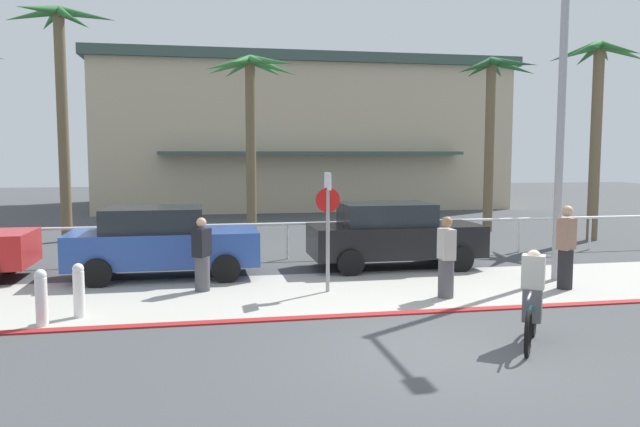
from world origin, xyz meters
TOP-DOWN VIEW (x-y plane):
  - ground_plane at (0.00, 10.00)m, footprint 80.00×80.00m
  - sidewalk_strip at (0.00, 4.20)m, footprint 44.00×4.00m
  - curb_paint at (0.00, 2.20)m, footprint 44.00×0.24m
  - building_backdrop at (1.97, 27.46)m, footprint 22.10×12.34m
  - rail_fence at (0.00, 8.50)m, footprint 21.29×0.08m
  - stop_sign_bike_lane at (-0.89, 4.19)m, footprint 0.52×0.56m
  - bollard_1 at (-5.69, 3.00)m, footprint 0.20×0.20m
  - bollard_2 at (-6.21, 2.51)m, footprint 0.20×0.20m
  - streetlight_curb at (4.59, 4.20)m, footprint 0.24×2.54m
  - palm_tree_1 at (-8.04, 13.40)m, footprint 3.51×3.19m
  - palm_tree_2 at (-1.74, 13.89)m, footprint 3.42×3.40m
  - palm_tree_3 at (7.28, 13.31)m, footprint 3.04×3.36m
  - palm_tree_4 at (9.63, 10.39)m, footprint 3.22×2.88m
  - car_blue_1 at (-4.46, 6.47)m, footprint 4.40×2.02m
  - car_black_2 at (1.34, 6.70)m, footprint 4.40×2.02m
  - cyclist_teal_0 at (1.52, 0.11)m, footprint 1.07×1.54m
  - pedestrian_0 at (1.38, 3.21)m, footprint 0.32×0.40m
  - pedestrian_1 at (4.24, 3.49)m, footprint 0.48×0.43m
  - pedestrian_2 at (-3.52, 4.76)m, footprint 0.44×0.48m

SIDE VIEW (x-z plane):
  - ground_plane at x=0.00m, z-range 0.00..0.00m
  - sidewalk_strip at x=0.00m, z-range 0.00..0.02m
  - curb_paint at x=0.00m, z-range 0.00..0.03m
  - bollard_1 at x=-5.69m, z-range 0.02..1.02m
  - bollard_2 at x=-6.21m, z-range 0.02..1.02m
  - cyclist_teal_0 at x=1.52m, z-range -0.06..1.44m
  - pedestrian_2 at x=-3.52m, z-range -0.07..1.54m
  - pedestrian_0 at x=1.38m, z-range -0.06..1.62m
  - rail_fence at x=0.00m, z-range 0.32..1.36m
  - pedestrian_1 at x=4.24m, z-range -0.06..1.78m
  - car_blue_1 at x=-4.46m, z-range 0.03..1.72m
  - car_black_2 at x=1.34m, z-range 0.03..1.72m
  - stop_sign_bike_lane at x=-0.89m, z-range 0.40..2.96m
  - building_backdrop at x=1.97m, z-range 0.02..8.04m
  - streetlight_curb at x=4.59m, z-range 0.53..8.03m
  - palm_tree_3 at x=7.28m, z-range 1.68..8.25m
  - palm_tree_2 at x=-1.74m, z-range 1.86..8.32m
  - palm_tree_4 at x=9.63m, z-range 1.78..8.53m
  - palm_tree_1 at x=-8.04m, z-range 1.78..9.57m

